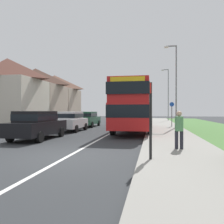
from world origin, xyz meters
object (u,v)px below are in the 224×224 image
at_px(bus_stop_sign, 151,115).
at_px(street_lamp_far, 168,92).
at_px(parked_car_black, 37,124).
at_px(cycle_route_sign, 172,113).
at_px(parked_car_white, 71,120).
at_px(street_lamp_mid, 175,81).
at_px(parked_car_dark_green, 87,118).
at_px(double_decker_bus, 134,105).
at_px(pedestrian_at_stop, 179,128).

bearing_deg(bus_stop_sign, street_lamp_far, 85.29).
xyz_separation_m(parked_car_black, cycle_route_sign, (8.52, 10.81, 0.52)).
height_order(parked_car_white, cycle_route_sign, cycle_route_sign).
relative_size(parked_car_white, street_lamp_mid, 0.51).
bearing_deg(cycle_route_sign, street_lamp_mid, -82.49).
xyz_separation_m(parked_car_white, bus_stop_sign, (6.49, -10.16, 0.66)).
bearing_deg(street_lamp_far, parked_car_dark_green, -122.81).
distance_m(bus_stop_sign, street_lamp_mid, 14.76).
relative_size(double_decker_bus, parked_car_white, 2.64).
xyz_separation_m(parked_car_white, parked_car_dark_green, (-0.15, 5.22, -0.01)).
distance_m(pedestrian_at_stop, street_lamp_far, 27.54).
bearing_deg(cycle_route_sign, street_lamp_far, 88.00).
xyz_separation_m(double_decker_bus, parked_car_dark_green, (-5.28, 4.64, -1.27)).
distance_m(parked_car_dark_green, street_lamp_mid, 9.51).
distance_m(street_lamp_mid, street_lamp_far, 15.12).
xyz_separation_m(parked_car_dark_green, bus_stop_sign, (6.64, -15.37, 0.67)).
bearing_deg(parked_car_white, pedestrian_at_stop, -46.32).
height_order(cycle_route_sign, street_lamp_far, street_lamp_far).
bearing_deg(double_decker_bus, pedestrian_at_stop, -73.77).
height_order(parked_car_black, pedestrian_at_stop, pedestrian_at_stop).
xyz_separation_m(double_decker_bus, street_lamp_far, (3.79, 18.70, 2.52)).
relative_size(bus_stop_sign, street_lamp_mid, 0.34).
xyz_separation_m(cycle_route_sign, street_lamp_far, (0.48, 13.76, 3.23)).
bearing_deg(parked_car_white, parked_car_dark_green, 91.64).
bearing_deg(bus_stop_sign, street_lamp_mid, 81.56).
bearing_deg(street_lamp_far, cycle_route_sign, -92.00).
height_order(parked_car_dark_green, cycle_route_sign, cycle_route_sign).
bearing_deg(double_decker_bus, parked_car_dark_green, 138.71).
relative_size(parked_car_black, cycle_route_sign, 1.80).
distance_m(double_decker_bus, parked_car_dark_green, 7.14).
bearing_deg(street_lamp_mid, parked_car_dark_green, 173.14).
bearing_deg(parked_car_dark_green, cycle_route_sign, 2.01).
bearing_deg(street_lamp_mid, parked_car_black, -132.62).
distance_m(parked_car_white, pedestrian_at_stop, 11.04).
bearing_deg(cycle_route_sign, parked_car_dark_green, -177.99).
relative_size(parked_car_dark_green, bus_stop_sign, 1.76).
bearing_deg(parked_car_black, street_lamp_far, 69.88).
height_order(parked_car_white, street_lamp_far, street_lamp_far).
bearing_deg(parked_car_black, bus_stop_sign, -36.49).
bearing_deg(parked_car_black, parked_car_dark_green, 90.34).
distance_m(double_decker_bus, parked_car_black, 7.95).
bearing_deg(parked_car_white, street_lamp_far, 65.18).
distance_m(cycle_route_sign, street_lamp_far, 14.14).
xyz_separation_m(pedestrian_at_stop, street_lamp_mid, (0.99, 12.15, 3.44)).
xyz_separation_m(parked_car_black, bus_stop_sign, (6.58, -4.87, 0.63)).
bearing_deg(street_lamp_mid, pedestrian_at_stop, -94.67).
distance_m(parked_car_dark_green, bus_stop_sign, 16.76).
bearing_deg(cycle_route_sign, parked_car_black, -128.25).
bearing_deg(cycle_route_sign, pedestrian_at_stop, -93.45).
bearing_deg(double_decker_bus, street_lamp_mid, 45.80).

